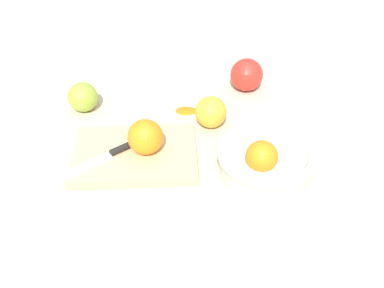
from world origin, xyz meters
name	(u,v)px	position (x,y,z in m)	size (l,w,h in m)	color
ground_plane	(181,134)	(0.00, 0.00, 0.00)	(2.40, 2.40, 0.00)	beige
bowl	(265,158)	(-0.17, 0.11, 0.03)	(0.20, 0.20, 0.09)	beige
cutting_board	(135,155)	(0.09, 0.09, 0.01)	(0.25, 0.17, 0.02)	#DBB77F
orange_on_board	(145,137)	(0.07, 0.09, 0.06)	(0.07, 0.07, 0.07)	orange
knife	(106,156)	(0.14, 0.11, 0.03)	(0.13, 0.11, 0.01)	silver
apple_front_left	(211,112)	(-0.06, -0.04, 0.04)	(0.07, 0.07, 0.07)	gold
apple_front_left_2	(247,75)	(-0.15, -0.19, 0.04)	(0.08, 0.08, 0.08)	red
apple_front_right	(83,97)	(0.23, -0.08, 0.03)	(0.07, 0.07, 0.07)	#8EB738
citrus_peel	(186,110)	(-0.01, -0.09, 0.00)	(0.05, 0.04, 0.01)	orange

